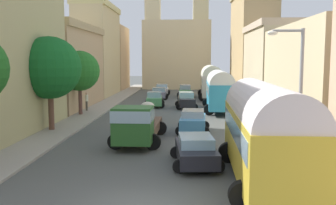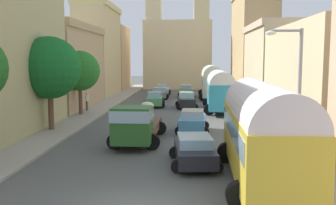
{
  "view_description": "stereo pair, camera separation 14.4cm",
  "coord_description": "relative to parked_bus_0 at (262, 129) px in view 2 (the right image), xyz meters",
  "views": [
    {
      "loc": [
        1.41,
        -12.11,
        5.01
      ],
      "look_at": [
        0.0,
        20.01,
        1.37
      ],
      "focal_mm": 40.67,
      "sensor_mm": 36.0,
      "label": 1
    },
    {
      "loc": [
        1.55,
        -12.1,
        5.01
      ],
      "look_at": [
        0.0,
        20.01,
        1.37
      ],
      "focal_mm": 40.67,
      "sensor_mm": 36.0,
      "label": 2
    }
  ],
  "objects": [
    {
      "name": "car_1",
      "position": [
        -6.48,
        32.92,
        -1.5
      ],
      "size": [
        2.38,
        3.86,
        1.47
      ],
      "color": "slate",
      "rests_on": "ground"
    },
    {
      "name": "car_0",
      "position": [
        -6.44,
        24.82,
        -1.44
      ],
      "size": [
        2.33,
        3.86,
        1.62
      ],
      "color": "#498F54",
      "rests_on": "ground"
    },
    {
      "name": "roadside_tree_1",
      "position": [
        -12.53,
        10.64,
        2.19
      ],
      "size": [
        4.33,
        4.33,
        6.62
      ],
      "color": "brown",
      "rests_on": "ground"
    },
    {
      "name": "building_right_1",
      "position": [
        6.6,
        11.8,
        1.47
      ],
      "size": [
        5.45,
        14.58,
        7.44
      ],
      "color": "beige",
      "rests_on": "ground"
    },
    {
      "name": "building_left_3",
      "position": [
        -15.17,
        36.98,
        4.02
      ],
      "size": [
        4.5,
        11.98,
        12.46
      ],
      "color": "#C9B583",
      "rests_on": "ground"
    },
    {
      "name": "parked_bus_2",
      "position": [
        0.14,
        33.49,
        0.13
      ],
      "size": [
        3.42,
        9.07,
        4.28
      ],
      "color": "beige",
      "rests_on": "ground"
    },
    {
      "name": "parked_bus_1",
      "position": [
        0.18,
        21.63,
        -0.06
      ],
      "size": [
        3.36,
        8.68,
        3.95
      ],
      "color": "teal",
      "rests_on": "ground"
    },
    {
      "name": "ground_plane",
      "position": [
        -4.63,
        23.84,
        -2.25
      ],
      "size": [
        154.0,
        154.0,
        0.0
      ],
      "primitive_type": "plane",
      "color": "#4D504D"
    },
    {
      "name": "roadside_tree_2",
      "position": [
        -12.53,
        18.08,
        1.76
      ],
      "size": [
        3.57,
        3.57,
        5.8
      ],
      "color": "brown",
      "rests_on": "ground"
    },
    {
      "name": "building_left_2",
      "position": [
        -15.41,
        23.73,
        2.08
      ],
      "size": [
        5.01,
        14.11,
        8.6
      ],
      "color": "tan",
      "rests_on": "ground"
    },
    {
      "name": "cargo_truck_0",
      "position": [
        -5.97,
        6.81,
        -0.99
      ],
      "size": [
        3.13,
        7.21,
        2.44
      ],
      "color": "#275B23",
      "rests_on": "ground"
    },
    {
      "name": "building_right_2",
      "position": [
        6.03,
        25.47,
        2.16
      ],
      "size": [
        4.75,
        11.53,
        8.76
      ],
      "color": "#C6B48D",
      "rests_on": "ground"
    },
    {
      "name": "building_left_4",
      "position": [
        -15.24,
        48.29,
        2.97
      ],
      "size": [
        4.23,
        9.59,
        10.43
      ],
      "color": "tan",
      "rests_on": "ground"
    },
    {
      "name": "car_6",
      "position": [
        -3.15,
        35.6,
        -1.44
      ],
      "size": [
        2.2,
        3.74,
        1.64
      ],
      "color": "#4C984C",
      "rests_on": "ground"
    },
    {
      "name": "sidewalk_right",
      "position": [
        2.62,
        23.84,
        -2.18
      ],
      "size": [
        2.5,
        70.0,
        0.14
      ],
      "primitive_type": "cube",
      "color": "gray",
      "rests_on": "ground"
    },
    {
      "name": "pedestrian_1",
      "position": [
        -12.6,
        20.54,
        -1.15
      ],
      "size": [
        0.4,
        0.4,
        1.89
      ],
      "color": "#4F4A41",
      "rests_on": "ground"
    },
    {
      "name": "sidewalk_left",
      "position": [
        -11.88,
        23.84,
        -2.18
      ],
      "size": [
        2.5,
        70.0,
        0.14
      ],
      "primitive_type": "cube",
      "color": "gray",
      "rests_on": "ground"
    },
    {
      "name": "distant_church",
      "position": [
        -4.63,
        51.12,
        4.42
      ],
      "size": [
        11.5,
        6.2,
        18.55
      ],
      "color": "beige",
      "rests_on": "ground"
    },
    {
      "name": "parked_bus_0",
      "position": [
        0.0,
        0.0,
        0.0
      ],
      "size": [
        3.5,
        9.61,
        4.07
      ],
      "color": "gold",
      "rests_on": "ground"
    },
    {
      "name": "streetlamp_near",
      "position": [
        1.66,
        1.57,
        1.54
      ],
      "size": [
        1.6,
        0.28,
        6.35
      ],
      "color": "gray",
      "rests_on": "ground"
    },
    {
      "name": "car_2",
      "position": [
        -6.47,
        39.13,
        -1.49
      ],
      "size": [
        2.42,
        4.04,
        1.5
      ],
      "color": "silver",
      "rests_on": "ground"
    },
    {
      "name": "building_right_3",
      "position": [
        6.09,
        38.36,
        4.85
      ],
      "size": [
        4.88,
        13.15,
        14.16
      ],
      "color": "tan",
      "rests_on": "ground"
    },
    {
      "name": "car_3",
      "position": [
        -2.67,
        2.49,
        -1.52
      ],
      "size": [
        2.54,
        4.24,
        1.42
      ],
      "color": "black",
      "rests_on": "ground"
    },
    {
      "name": "car_4",
      "position": [
        -2.63,
        10.72,
        -1.45
      ],
      "size": [
        2.42,
        3.88,
        1.56
      ],
      "color": "#458CC3",
      "rests_on": "ground"
    },
    {
      "name": "car_5",
      "position": [
        -3.06,
        23.91,
        -1.41
      ],
      "size": [
        2.38,
        4.3,
        1.69
      ],
      "color": "black",
      "rests_on": "ground"
    }
  ]
}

